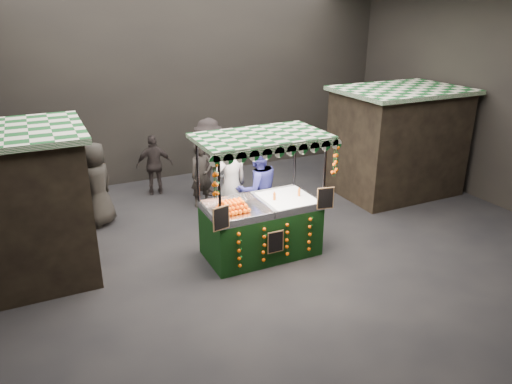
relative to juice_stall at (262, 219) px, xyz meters
name	(u,v)px	position (x,y,z in m)	size (l,w,h in m)	color
ground	(264,251)	(0.08, 0.08, -0.72)	(12.00, 12.00, 0.00)	black
market_hall	(265,72)	(0.08, 0.08, 2.66)	(12.10, 10.10, 5.05)	black
neighbour_stall_right	(397,141)	(4.48, 1.58, 0.59)	(3.00, 2.20, 2.60)	black
juice_stall	(262,219)	(0.00, 0.00, 0.00)	(2.40, 1.41, 2.33)	black
vendor_grey	(231,186)	(-0.16, 1.08, 0.33)	(0.85, 0.64, 2.10)	gray
vendor_blue	(258,190)	(0.33, 0.87, 0.23)	(0.93, 0.73, 1.91)	navy
shopper_0	(202,175)	(-0.22, 2.74, 0.04)	(0.60, 0.43, 1.52)	#272320
shopper_1	(378,159)	(4.20, 1.88, 0.07)	(0.97, 0.90, 1.59)	black
shopper_2	(155,165)	(-1.01, 3.96, 0.03)	(0.94, 0.51, 1.51)	#2B2423
shopper_3	(209,157)	(0.21, 3.39, 0.23)	(1.34, 1.40, 1.91)	black
shopper_4	(96,184)	(-2.56, 2.71, 0.19)	(1.05, 1.03, 1.83)	black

